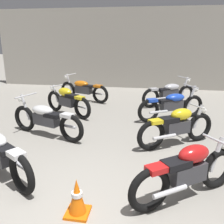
# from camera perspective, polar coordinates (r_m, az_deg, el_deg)

# --- Properties ---
(ground_plane) EXTENTS (60.00, 60.00, 0.00)m
(ground_plane) POSITION_cam_1_polar(r_m,az_deg,el_deg) (3.56, -9.25, -24.03)
(ground_plane) COLOR gray
(back_wall) EXTENTS (13.09, 0.24, 3.60)m
(back_wall) POSITION_cam_1_polar(r_m,az_deg,el_deg) (11.71, 4.92, 14.42)
(back_wall) COLOR #9E998E
(back_wall) RESTS_ON ground
(motorcycle_left_row_1) EXTENTS (2.08, 0.94, 0.97)m
(motorcycle_left_row_1) POSITION_cam_1_polar(r_m,az_deg,el_deg) (6.10, -15.14, -1.47)
(motorcycle_left_row_1) COLOR black
(motorcycle_left_row_1) RESTS_ON ground
(motorcycle_left_row_2) EXTENTS (1.75, 1.10, 0.88)m
(motorcycle_left_row_2) POSITION_cam_1_polar(r_m,az_deg,el_deg) (7.66, -10.34, 2.66)
(motorcycle_left_row_2) COLOR black
(motorcycle_left_row_2) RESTS_ON ground
(motorcycle_left_row_3) EXTENTS (2.07, 0.98, 0.97)m
(motorcycle_left_row_3) POSITION_cam_1_polar(r_m,az_deg,el_deg) (9.31, -6.71, 5.32)
(motorcycle_left_row_3) COLOR black
(motorcycle_left_row_3) RESTS_ON ground
(motorcycle_right_row_0) EXTENTS (1.67, 1.23, 0.88)m
(motorcycle_right_row_0) POSITION_cam_1_polar(r_m,az_deg,el_deg) (3.84, 17.18, -12.97)
(motorcycle_right_row_0) COLOR black
(motorcycle_right_row_0) RESTS_ON ground
(motorcycle_right_row_1) EXTENTS (1.72, 1.15, 0.88)m
(motorcycle_right_row_1) POSITION_cam_1_polar(r_m,az_deg,el_deg) (5.58, 14.93, -3.13)
(motorcycle_right_row_1) COLOR black
(motorcycle_right_row_1) RESTS_ON ground
(motorcycle_right_row_2) EXTENTS (1.95, 1.18, 0.97)m
(motorcycle_right_row_2) POSITION_cam_1_polar(r_m,az_deg,el_deg) (7.33, 13.82, 1.71)
(motorcycle_right_row_2) COLOR black
(motorcycle_right_row_2) RESTS_ON ground
(motorcycle_right_row_3) EXTENTS (1.88, 1.28, 0.97)m
(motorcycle_right_row_3) POSITION_cam_1_polar(r_m,az_deg,el_deg) (8.86, 13.19, 4.38)
(motorcycle_right_row_3) COLOR black
(motorcycle_right_row_3) RESTS_ON ground
(traffic_cone) EXTENTS (0.32, 0.32, 0.54)m
(traffic_cone) POSITION_cam_1_polar(r_m,az_deg,el_deg) (3.52, -8.13, -19.13)
(traffic_cone) COLOR orange
(traffic_cone) RESTS_ON ground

